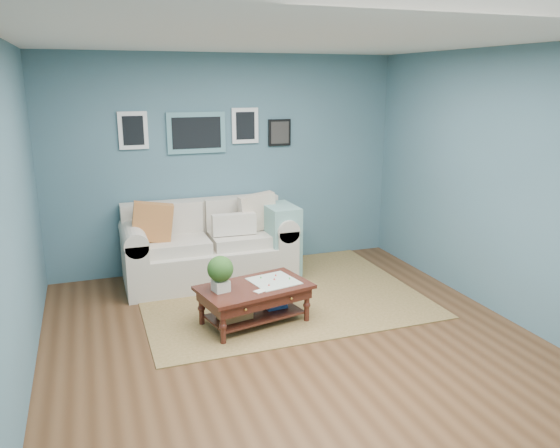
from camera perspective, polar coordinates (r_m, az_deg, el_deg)
name	(u,v)px	position (r m, az deg, el deg)	size (l,w,h in m)	color
room_shell	(297,202)	(4.70, 1.79, 2.35)	(5.00, 5.02, 2.70)	brown
area_rug	(279,294)	(6.27, -0.14, -7.37)	(3.07, 2.45, 0.01)	brown
loveseat	(215,245)	(6.68, -6.79, -2.22)	(2.06, 0.93, 1.06)	beige
coffee_table	(249,293)	(5.44, -3.27, -7.22)	(1.19, 0.84, 0.76)	#38180D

